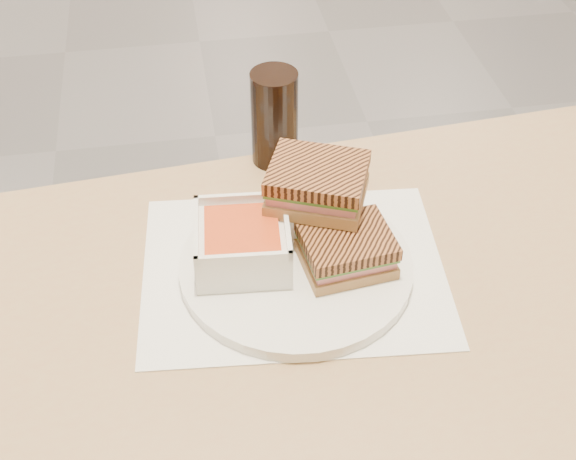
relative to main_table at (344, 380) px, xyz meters
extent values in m
cube|color=#A1855A|center=(0.00, 0.00, 0.10)|extent=(1.26, 0.80, 0.03)
cylinder|color=#A1855A|center=(0.52, 0.35, -0.28)|extent=(0.06, 0.06, 0.72)
cube|color=white|center=(-0.05, 0.09, 0.11)|extent=(0.40, 0.33, 0.00)
cylinder|color=white|center=(-0.05, 0.09, 0.12)|extent=(0.29, 0.29, 0.02)
cube|color=white|center=(-0.11, 0.11, 0.15)|extent=(0.12, 0.12, 0.05)
cube|color=#D84A22|center=(-0.11, 0.11, 0.18)|extent=(0.10, 0.10, 0.01)
cube|color=white|center=(-0.06, 0.10, 0.19)|extent=(0.01, 0.12, 0.01)
cube|color=white|center=(-0.17, 0.11, 0.19)|extent=(0.01, 0.12, 0.01)
cube|color=white|center=(-0.11, 0.16, 0.19)|extent=(0.12, 0.01, 0.01)
cube|color=white|center=(-0.12, 0.05, 0.19)|extent=(0.12, 0.01, 0.01)
cube|color=#A17B48|center=(0.01, 0.08, 0.14)|extent=(0.12, 0.10, 0.02)
cube|color=#D67A78|center=(0.01, 0.08, 0.15)|extent=(0.11, 0.09, 0.01)
cube|color=#386B23|center=(0.01, 0.08, 0.16)|extent=(0.12, 0.10, 0.01)
cube|color=brown|center=(0.01, 0.08, 0.17)|extent=(0.12, 0.10, 0.02)
cube|color=#A17B48|center=(-0.01, 0.15, 0.19)|extent=(0.15, 0.14, 0.02)
cube|color=#D67A78|center=(-0.01, 0.15, 0.20)|extent=(0.14, 0.13, 0.01)
cube|color=#386B23|center=(-0.01, 0.15, 0.21)|extent=(0.14, 0.13, 0.01)
cube|color=brown|center=(-0.01, 0.15, 0.23)|extent=(0.15, 0.14, 0.02)
cylinder|color=black|center=(-0.04, 0.33, 0.19)|extent=(0.07, 0.07, 0.14)
camera|label=1|loc=(-0.17, -0.59, 0.81)|focal=48.56mm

